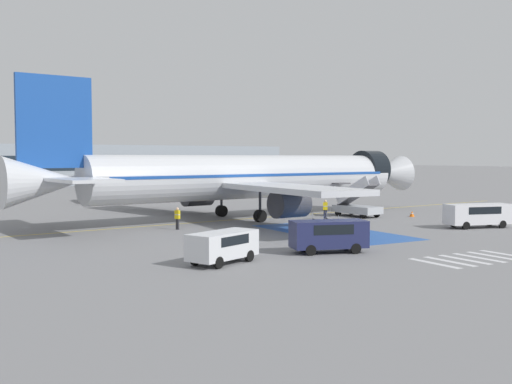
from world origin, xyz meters
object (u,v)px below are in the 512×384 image
(airliner, at_px, (248,177))
(terminal_building, at_px, (108,165))
(fuel_tanker, at_px, (101,189))
(service_van_1, at_px, (329,233))
(service_van_2, at_px, (478,213))
(baggage_cart, at_px, (325,221))
(ground_crew_1, at_px, (177,217))
(boarding_stairs_forward, at_px, (357,206))
(traffic_cone_0, at_px, (412,214))
(service_van_0, at_px, (223,244))
(ground_crew_0, at_px, (325,208))

(airliner, xyz_separation_m, terminal_building, (9.75, 79.27, 0.28))
(fuel_tanker, distance_m, service_van_1, 46.81)
(fuel_tanker, height_order, service_van_2, fuel_tanker)
(baggage_cart, height_order, ground_crew_1, ground_crew_1)
(boarding_stairs_forward, xyz_separation_m, service_van_2, (2.52, -12.33, 0.18))
(traffic_cone_0, bearing_deg, service_van_1, -146.29)
(fuel_tanker, bearing_deg, boarding_stairs_forward, -56.56)
(service_van_0, bearing_deg, ground_crew_1, 142.80)
(service_van_2, xyz_separation_m, traffic_cone_0, (1.92, 9.37, -0.89))
(service_van_1, xyz_separation_m, terminal_building, (15.42, 99.27, 3.02))
(boarding_stairs_forward, relative_size, baggage_cart, 1.89)
(service_van_1, relative_size, traffic_cone_0, 8.49)
(ground_crew_1, bearing_deg, baggage_cart, 51.50)
(service_van_0, relative_size, service_van_1, 0.95)
(service_van_0, height_order, service_van_2, service_van_2)
(service_van_0, bearing_deg, traffic_cone_0, 93.01)
(service_van_1, relative_size, baggage_cart, 1.71)
(airliner, xyz_separation_m, fuel_tanker, (-6.43, 26.80, -2.14))
(service_van_0, xyz_separation_m, service_van_2, (25.64, 4.29, 0.12))
(boarding_stairs_forward, bearing_deg, traffic_cone_0, -40.00)
(airliner, height_order, terminal_building, airliner)
(fuel_tanker, distance_m, service_van_2, 46.73)
(airliner, bearing_deg, terminal_building, 166.68)
(service_van_2, xyz_separation_m, ground_crew_1, (-21.83, 11.19, -0.15))
(service_van_1, height_order, ground_crew_0, service_van_1)
(baggage_cart, bearing_deg, service_van_0, -129.88)
(boarding_stairs_forward, height_order, terminal_building, terminal_building)
(service_van_0, distance_m, ground_crew_1, 15.94)
(service_van_1, relative_size, ground_crew_1, 2.74)
(baggage_cart, xyz_separation_m, traffic_cone_0, (11.21, 0.99, 0.03))
(airliner, bearing_deg, traffic_cone_0, 59.95)
(fuel_tanker, xyz_separation_m, terminal_building, (16.18, 52.47, 2.42))
(boarding_stairs_forward, height_order, service_van_2, boarding_stairs_forward)
(ground_crew_1, distance_m, terminal_building, 86.05)
(terminal_building, bearing_deg, traffic_cone_0, -86.73)
(service_van_0, distance_m, ground_crew_0, 24.49)
(ground_crew_0, bearing_deg, fuel_tanker, -31.27)
(fuel_tanker, height_order, service_van_1, fuel_tanker)
(airliner, xyz_separation_m, ground_crew_1, (-9.10, -4.63, -2.89))
(airliner, height_order, service_van_2, airliner)
(fuel_tanker, bearing_deg, traffic_cone_0, -52.98)
(baggage_cart, bearing_deg, airliner, 127.20)
(service_van_0, bearing_deg, service_van_1, 67.49)
(fuel_tanker, xyz_separation_m, ground_crew_1, (-2.67, -31.43, -0.74))
(airliner, xyz_separation_m, baggage_cart, (3.44, -7.43, -3.66))
(service_van_2, height_order, ground_crew_0, service_van_2)
(ground_crew_0, distance_m, terminal_building, 83.72)
(service_van_1, bearing_deg, boarding_stairs_forward, 153.19)
(baggage_cart, height_order, terminal_building, terminal_building)
(service_van_0, xyz_separation_m, baggage_cart, (16.36, 12.67, -0.80))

